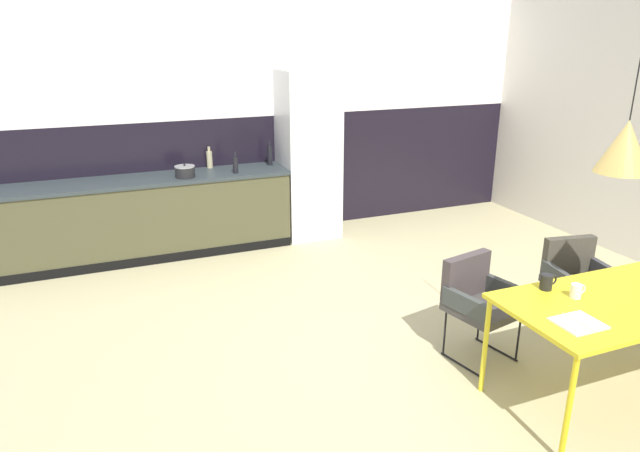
% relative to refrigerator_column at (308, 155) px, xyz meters
% --- Properties ---
extents(ground_plane, '(9.20, 9.20, 0.00)m').
position_rel_refrigerator_column_xyz_m(ground_plane, '(-0.36, -3.12, -1.01)').
color(ground_plane, tan).
extents(back_wall_splashback_dark, '(7.07, 0.12, 1.46)m').
position_rel_refrigerator_column_xyz_m(back_wall_splashback_dark, '(-0.36, 0.36, -0.28)').
color(back_wall_splashback_dark, black).
rests_on(back_wall_splashback_dark, ground).
extents(back_wall_panel_upper, '(7.07, 0.12, 1.46)m').
position_rel_refrigerator_column_xyz_m(back_wall_panel_upper, '(-0.36, 0.36, 1.18)').
color(back_wall_panel_upper, white).
rests_on(back_wall_panel_upper, back_wall_splashback_dark).
extents(kitchen_counter, '(3.42, 0.63, 0.90)m').
position_rel_refrigerator_column_xyz_m(kitchen_counter, '(-2.05, -0.00, -0.55)').
color(kitchen_counter, '#46442C').
rests_on(kitchen_counter, ground).
extents(refrigerator_column, '(0.66, 0.60, 2.01)m').
position_rel_refrigerator_column_xyz_m(refrigerator_column, '(0.00, 0.00, 0.00)').
color(refrigerator_column, silver).
rests_on(refrigerator_column, ground).
extents(dining_table, '(1.78, 0.84, 0.75)m').
position_rel_refrigerator_column_xyz_m(dining_table, '(0.79, -3.94, -0.30)').
color(dining_table, yellow).
rests_on(dining_table, ground).
extents(armchair_far_side, '(0.56, 0.55, 0.75)m').
position_rel_refrigerator_column_xyz_m(armchair_far_side, '(1.27, -3.03, -0.53)').
color(armchair_far_side, '#3D3B3A').
rests_on(armchair_far_side, ground).
extents(armchair_corner_seat, '(0.57, 0.56, 0.80)m').
position_rel_refrigerator_column_xyz_m(armchair_corner_seat, '(0.18, -3.13, -0.49)').
color(armchair_corner_seat, '#3D3B3A').
rests_on(armchair_corner_seat, ground).
extents(open_book, '(0.27, 0.24, 0.02)m').
position_rel_refrigerator_column_xyz_m(open_book, '(0.17, -4.09, -0.25)').
color(open_book, white).
rests_on(open_book, dining_table).
extents(mug_dark_espresso, '(0.13, 0.08, 0.11)m').
position_rel_refrigerator_column_xyz_m(mug_dark_espresso, '(0.34, -3.63, -0.20)').
color(mug_dark_espresso, black).
rests_on(mug_dark_espresso, dining_table).
extents(mug_short_terracotta, '(0.12, 0.07, 0.09)m').
position_rel_refrigerator_column_xyz_m(mug_short_terracotta, '(0.43, -3.81, -0.21)').
color(mug_short_terracotta, white).
rests_on(mug_short_terracotta, dining_table).
extents(cooking_pot, '(0.22, 0.22, 0.15)m').
position_rel_refrigerator_column_xyz_m(cooking_pot, '(-1.50, -0.12, -0.04)').
color(cooking_pot, black).
rests_on(cooking_pot, kitchen_counter).
extents(bottle_oil_tall, '(0.07, 0.07, 0.25)m').
position_rel_refrigerator_column_xyz_m(bottle_oil_tall, '(-1.15, 0.23, 0.00)').
color(bottle_oil_tall, tan).
rests_on(bottle_oil_tall, kitchen_counter).
extents(bottle_spice_small, '(0.06, 0.06, 0.29)m').
position_rel_refrigerator_column_xyz_m(bottle_spice_small, '(-0.45, 0.11, 0.02)').
color(bottle_spice_small, black).
rests_on(bottle_spice_small, kitchen_counter).
extents(bottle_wine_green, '(0.06, 0.06, 0.25)m').
position_rel_refrigerator_column_xyz_m(bottle_wine_green, '(-0.94, -0.14, -0.01)').
color(bottle_wine_green, black).
rests_on(bottle_wine_green, kitchen_counter).
extents(pendant_lamp_over_table_near, '(0.31, 0.31, 1.23)m').
position_rel_refrigerator_column_xyz_m(pendant_lamp_over_table_near, '(0.44, -3.98, 0.78)').
color(pendant_lamp_over_table_near, black).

